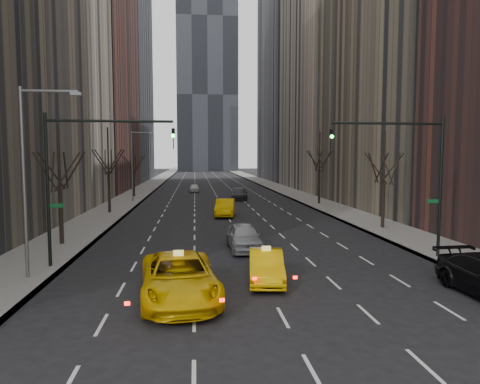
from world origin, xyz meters
name	(u,v)px	position (x,y,z in m)	size (l,w,h in m)	color
ground	(312,371)	(0.00, 0.00, 0.00)	(400.00, 400.00, 0.00)	black
sidewalk_left	(146,188)	(-12.25, 70.00, 0.07)	(4.50, 320.00, 0.15)	slate
sidewalk_right	(275,187)	(12.25, 70.00, 0.07)	(4.50, 320.00, 0.15)	slate
bld_left_far	(86,62)	(-21.50, 66.00, 22.00)	(14.00, 28.00, 44.00)	brown
bld_left_deep	(117,55)	(-21.50, 96.00, 30.00)	(14.00, 30.00, 60.00)	slate
bld_right_far	(334,48)	(21.50, 64.00, 25.00)	(14.00, 28.00, 50.00)	#BAA98E
bld_right_deep	(294,63)	(21.50, 95.00, 29.00)	(14.00, 30.00, 58.00)	slate
tower_far	(206,24)	(2.00, 170.00, 60.00)	(24.00, 24.00, 120.00)	black
tree_lw_b	(60,190)	(-12.00, 18.00, 3.72)	(3.36, 3.50, 7.82)	black
tree_lw_c	(109,175)	(-12.00, 34.00, 4.04)	(3.36, 3.50, 8.74)	black
tree_lw_d	(134,173)	(-12.00, 52.00, 3.56)	(3.36, 3.50, 7.36)	black
tree_rw_b	(384,184)	(12.00, 22.00, 3.72)	(3.36, 3.50, 7.82)	black
tree_rw_c	(319,172)	(12.00, 40.00, 4.04)	(3.36, 3.50, 8.74)	black
traffic_mast_left	(81,165)	(-9.11, 12.00, 5.49)	(6.69, 0.39, 8.00)	black
traffic_mast_right	(413,164)	(9.11, 12.00, 5.49)	(6.69, 0.39, 8.00)	black
streetlight_near	(31,163)	(-10.84, 10.00, 5.62)	(2.83, 0.22, 9.00)	slate
streetlight_far	(135,159)	(-10.84, 45.00, 5.62)	(2.83, 0.22, 9.00)	slate
taxi_suv	(179,278)	(-3.86, 6.43, 0.92)	(3.04, 6.60, 1.83)	#ECBA04
taxi_sedan	(266,266)	(0.14, 8.55, 0.74)	(1.56, 4.48, 1.48)	#EAB304
silver_sedan_ahead	(244,237)	(-0.11, 15.51, 0.83)	(1.96, 4.87, 1.66)	gray
far_taxi	(225,208)	(-0.22, 31.06, 0.85)	(1.79, 5.14, 1.69)	#E7AE04
far_suv_grey	(239,194)	(2.84, 47.09, 0.79)	(2.21, 5.45, 1.58)	#303036
far_car_white	(194,188)	(-3.30, 60.26, 0.67)	(1.57, 3.90, 1.33)	silver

